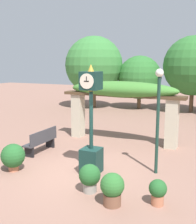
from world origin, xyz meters
TOP-DOWN VIEW (x-y plane):
  - ground_plane at (0.00, 0.00)m, footprint 60.00×60.00m
  - pedestal_clock at (0.36, 0.14)m, footprint 0.59×0.59m
  - pergola at (0.00, 3.82)m, footprint 5.38×1.08m
  - potted_plant_near_left at (-1.98, -0.79)m, footprint 0.77×0.77m
  - potted_plant_near_right at (0.92, -1.10)m, footprint 0.59×0.59m
  - potted_plant_far_left at (1.73, -1.51)m, footprint 0.59×0.59m
  - potted_plant_far_right at (2.73, -1.02)m, footprint 0.44×0.44m
  - park_bench at (-2.30, 1.15)m, footprint 0.42×1.66m
  - lamp_post at (2.22, 0.95)m, footprint 0.25×0.25m
  - tree_line at (-0.16, 12.43)m, footprint 14.18×5.17m

SIDE VIEW (x-z plane):
  - ground_plane at x=0.00m, z-range 0.00..0.00m
  - potted_plant_far_right at x=2.73m, z-range 0.04..0.68m
  - potted_plant_near_right at x=0.92m, z-range 0.04..0.81m
  - park_bench at x=-2.30m, z-range 0.00..0.89m
  - potted_plant_far_left at x=1.73m, z-range 0.03..0.85m
  - potted_plant_near_left at x=-1.98m, z-range 0.04..0.93m
  - pedestal_clock at x=0.36m, z-range -0.28..3.11m
  - pergola at x=0.00m, z-range 0.71..3.36m
  - lamp_post at x=2.22m, z-range 0.42..3.68m
  - tree_line at x=-0.16m, z-range 0.24..5.62m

